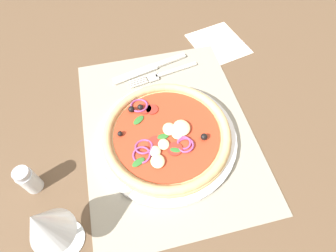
# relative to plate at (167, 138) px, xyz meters

# --- Properties ---
(ground_plane) EXTENTS (1.90, 1.40, 0.02)m
(ground_plane) POSITION_rel_plate_xyz_m (0.03, -0.01, -0.02)
(ground_plane) COLOR brown
(placemat) EXTENTS (0.47, 0.36, 0.00)m
(placemat) POSITION_rel_plate_xyz_m (0.03, -0.01, -0.01)
(placemat) COLOR gray
(placemat) RESTS_ON ground_plane
(plate) EXTENTS (0.29, 0.29, 0.01)m
(plate) POSITION_rel_plate_xyz_m (0.00, 0.00, 0.00)
(plate) COLOR white
(plate) RESTS_ON placemat
(pizza) EXTENTS (0.27, 0.27, 0.03)m
(pizza) POSITION_rel_plate_xyz_m (-0.00, 0.00, 0.02)
(pizza) COLOR tan
(pizza) RESTS_ON plate
(fork) EXTENTS (0.05, 0.18, 0.00)m
(fork) POSITION_rel_plate_xyz_m (0.18, -0.03, -0.00)
(fork) COLOR silver
(fork) RESTS_ON placemat
(knife) EXTENTS (0.07, 0.20, 0.01)m
(knife) POSITION_rel_plate_xyz_m (0.21, -0.01, -0.00)
(knife) COLOR silver
(knife) RESTS_ON placemat
(wine_glass) EXTENTS (0.07, 0.07, 0.15)m
(wine_glass) POSITION_rel_plate_xyz_m (-0.15, 0.22, 0.09)
(wine_glass) COLOR silver
(wine_glass) RESTS_ON ground_plane
(napkin) EXTENTS (0.17, 0.16, 0.00)m
(napkin) POSITION_rel_plate_xyz_m (0.26, -0.21, -0.01)
(napkin) COLOR silver
(napkin) RESTS_ON ground_plane
(pepper_shaker) EXTENTS (0.03, 0.03, 0.07)m
(pepper_shaker) POSITION_rel_plate_xyz_m (-0.04, 0.27, 0.02)
(pepper_shaker) COLOR silver
(pepper_shaker) RESTS_ON ground_plane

